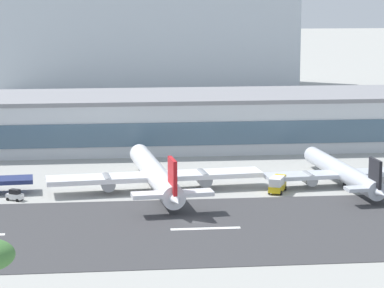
% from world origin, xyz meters
% --- Properties ---
extents(ground_plane, '(1400.00, 1400.00, 0.00)m').
position_xyz_m(ground_plane, '(0.00, 0.00, 0.00)').
color(ground_plane, '#9E9E99').
extents(runway_strip, '(800.00, 41.62, 0.08)m').
position_xyz_m(runway_strip, '(0.00, -4.74, 0.04)').
color(runway_strip, '#38383A').
rests_on(runway_strip, ground_plane).
extents(runway_centreline_dash_4, '(12.00, 1.20, 0.01)m').
position_xyz_m(runway_centreline_dash_4, '(1.24, -4.74, 0.09)').
color(runway_centreline_dash_4, white).
rests_on(runway_centreline_dash_4, runway_strip).
extents(terminal_building, '(178.02, 30.39, 13.55)m').
position_xyz_m(terminal_building, '(-7.17, 73.81, 6.78)').
color(terminal_building, silver).
rests_on(terminal_building, ground_plane).
extents(distant_hotel_block, '(119.52, 34.38, 43.63)m').
position_xyz_m(distant_hotel_block, '(3.63, 210.28, 21.82)').
color(distant_hotel_block, '#A8B2BC').
rests_on(distant_hotel_block, ground_plane).
extents(airliner_red_tail_gate_1, '(44.09, 49.25, 10.29)m').
position_xyz_m(airliner_red_tail_gate_1, '(-5.33, 23.43, 3.28)').
color(airliner_red_tail_gate_1, white).
rests_on(airliner_red_tail_gate_1, ground_plane).
extents(airliner_black_tail_gate_2, '(33.52, 42.16, 8.81)m').
position_xyz_m(airliner_black_tail_gate_2, '(33.54, 23.87, 2.81)').
color(airliner_black_tail_gate_2, silver).
rests_on(airliner_black_tail_gate_2, ground_plane).
extents(service_box_truck_0, '(4.66, 6.46, 3.25)m').
position_xyz_m(service_box_truck_0, '(18.80, 20.23, 1.79)').
color(service_box_truck_0, gold).
rests_on(service_box_truck_0, ground_plane).
extents(service_baggage_tug_1, '(3.57, 3.07, 2.20)m').
position_xyz_m(service_baggage_tug_1, '(-32.99, 19.04, 1.05)').
color(service_baggage_tug_1, white).
rests_on(service_baggage_tug_1, ground_plane).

